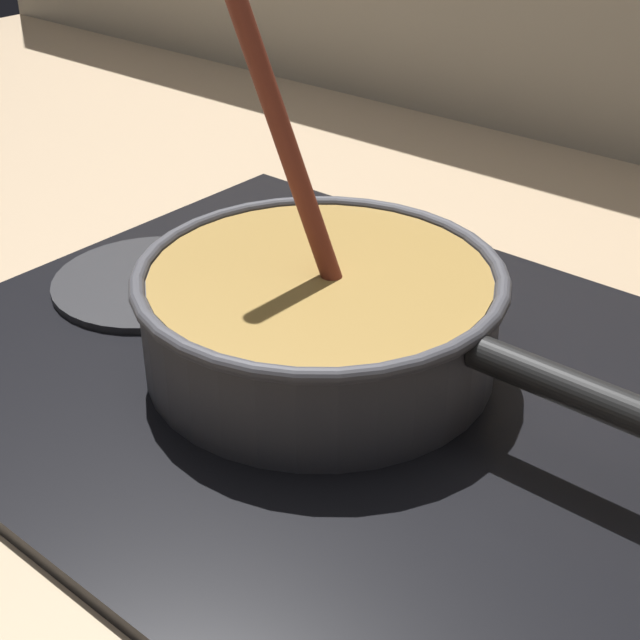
# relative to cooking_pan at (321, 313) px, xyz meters

# --- Properties ---
(ground) EXTENTS (2.40, 1.60, 0.04)m
(ground) POSITION_rel_cooking_pan_xyz_m (0.02, -0.23, -0.07)
(ground) COLOR #9E8466
(hob_plate) EXTENTS (0.56, 0.48, 0.01)m
(hob_plate) POSITION_rel_cooking_pan_xyz_m (-0.00, 0.00, -0.05)
(hob_plate) COLOR black
(hob_plate) RESTS_ON ground
(burner_ring) EXTENTS (0.17, 0.17, 0.01)m
(burner_ring) POSITION_rel_cooking_pan_xyz_m (-0.00, 0.00, -0.04)
(burner_ring) COLOR #592D0C
(burner_ring) RESTS_ON hob_plate
(spare_burner) EXTENTS (0.16, 0.16, 0.01)m
(spare_burner) POSITION_rel_cooking_pan_xyz_m (-0.18, 0.00, -0.04)
(spare_burner) COLOR #262628
(spare_burner) RESTS_ON hob_plate
(cooking_pan) EXTENTS (0.37, 0.26, 0.31)m
(cooking_pan) POSITION_rel_cooking_pan_xyz_m (0.00, 0.00, 0.00)
(cooking_pan) COLOR #38383D
(cooking_pan) RESTS_ON hob_plate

